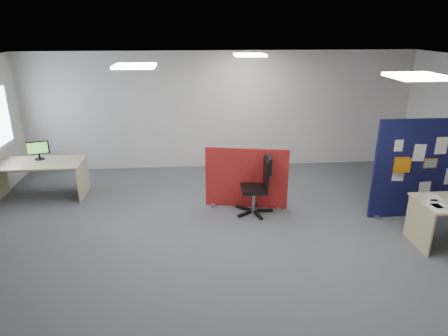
{
  "coord_description": "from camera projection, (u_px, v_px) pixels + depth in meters",
  "views": [
    {
      "loc": [
        -0.69,
        -5.62,
        3.27
      ],
      "look_at": [
        -0.17,
        0.58,
        1.0
      ],
      "focal_mm": 32.0,
      "sensor_mm": 36.0,
      "label": 1
    }
  ],
  "objects": [
    {
      "name": "office_chair",
      "position": [
        260.0,
        182.0,
        7.11
      ],
      "size": [
        0.67,
        0.7,
        1.05
      ],
      "rotation": [
        0.0,
        0.0,
        -0.02
      ],
      "color": "black",
      "rests_on": "floor"
    },
    {
      "name": "monitor_second",
      "position": [
        38.0,
        149.0,
        7.81
      ],
      "size": [
        0.4,
        0.18,
        0.37
      ],
      "rotation": [
        0.0,
        0.0,
        0.3
      ],
      "color": "black",
      "rests_on": "second_desk"
    },
    {
      "name": "second_desk",
      "position": [
        40.0,
        170.0,
        7.82
      ],
      "size": [
        1.68,
        0.84,
        0.73
      ],
      "color": "tan",
      "rests_on": "floor"
    },
    {
      "name": "ceiling",
      "position": [
        240.0,
        67.0,
        5.51
      ],
      "size": [
        9.0,
        7.0,
        0.02
      ],
      "primitive_type": "cube",
      "color": "white",
      "rests_on": "wall_back"
    },
    {
      "name": "wall_front",
      "position": [
        299.0,
        325.0,
        2.69
      ],
      "size": [
        9.0,
        0.02,
        2.7
      ],
      "primitive_type": "cube",
      "color": "silver",
      "rests_on": "floor"
    },
    {
      "name": "floor",
      "position": [
        238.0,
        238.0,
        6.43
      ],
      "size": [
        9.0,
        9.0,
        0.0
      ],
      "primitive_type": "plane",
      "color": "#4E5156",
      "rests_on": "ground"
    },
    {
      "name": "red_divider",
      "position": [
        246.0,
        179.0,
        7.36
      ],
      "size": [
        1.51,
        0.36,
        1.14
      ],
      "rotation": [
        0.0,
        0.0,
        -0.2
      ],
      "color": "maroon",
      "rests_on": "floor"
    },
    {
      "name": "ceiling_lights",
      "position": [
        256.0,
        64.0,
        6.17
      ],
      "size": [
        4.1,
        4.1,
        0.04
      ],
      "color": "white",
      "rests_on": "ceiling"
    },
    {
      "name": "navy_divider",
      "position": [
        433.0,
        169.0,
        6.92
      ],
      "size": [
        2.15,
        0.3,
        1.78
      ],
      "color": "black",
      "rests_on": "floor"
    },
    {
      "name": "wall_back",
      "position": [
        221.0,
        111.0,
        9.25
      ],
      "size": [
        9.0,
        0.02,
        2.7
      ],
      "primitive_type": "cube",
      "color": "silver",
      "rests_on": "floor"
    }
  ]
}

